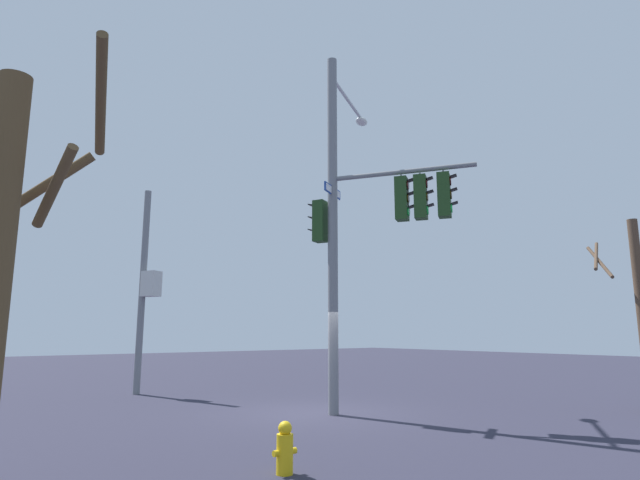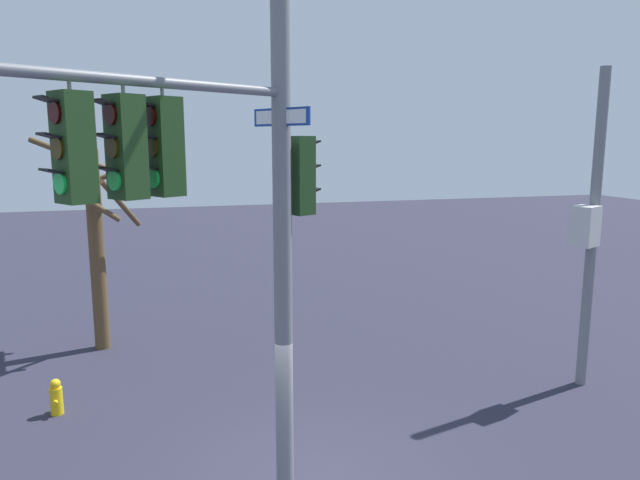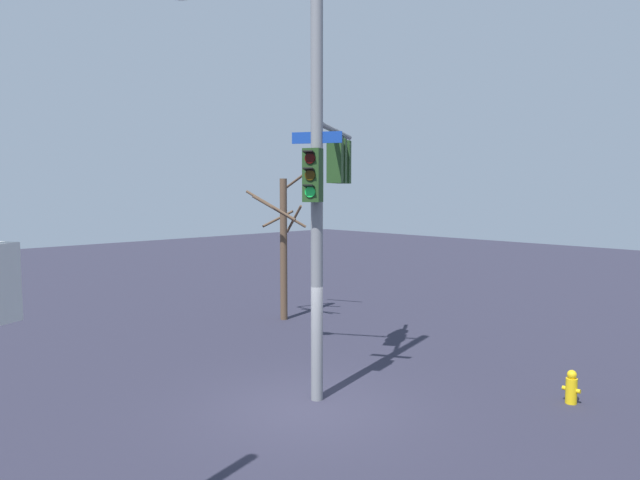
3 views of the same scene
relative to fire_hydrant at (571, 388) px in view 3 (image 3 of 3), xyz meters
The scene contains 4 objects.
ground_plane 5.65m from the fire_hydrant, 48.46° to the left, with size 80.00×80.00×0.00m, color #2A2939.
main_signal_pole_assembly 7.34m from the fire_hydrant, 35.72° to the left, with size 3.39×5.07×9.42m.
fire_hydrant is the anchor object (origin of this frame).
bare_tree_across_street 10.80m from the fire_hydrant, ahead, with size 2.13×2.16×5.41m.
Camera 3 is at (-8.74, 8.12, 4.57)m, focal length 32.71 mm.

